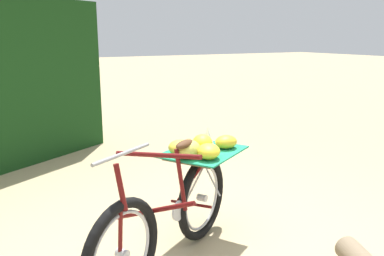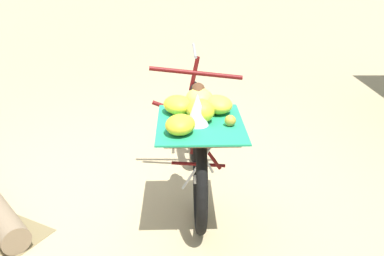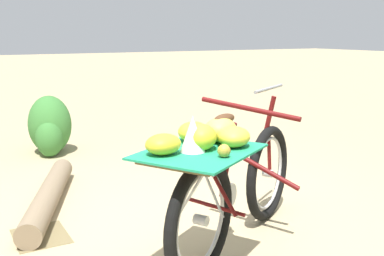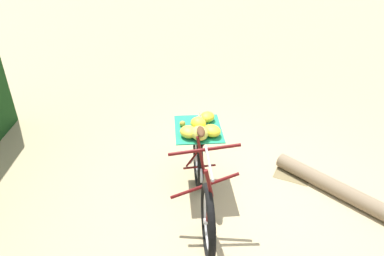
% 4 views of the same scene
% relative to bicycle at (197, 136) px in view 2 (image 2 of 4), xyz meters
% --- Properties ---
extents(ground_plane, '(60.00, 60.00, 0.00)m').
position_rel_bicycle_xyz_m(ground_plane, '(-0.21, -0.10, -0.52)').
color(ground_plane, tan).
extents(bicycle, '(1.16, 1.69, 1.03)m').
position_rel_bicycle_xyz_m(bicycle, '(0.00, 0.00, 0.00)').
color(bicycle, black).
rests_on(bicycle, ground_plane).
extents(leaf_litter_patch, '(0.44, 0.36, 0.01)m').
position_rel_bicycle_xyz_m(leaf_litter_patch, '(-0.86, -1.03, -0.51)').
color(leaf_litter_patch, olive).
rests_on(leaf_litter_patch, ground_plane).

